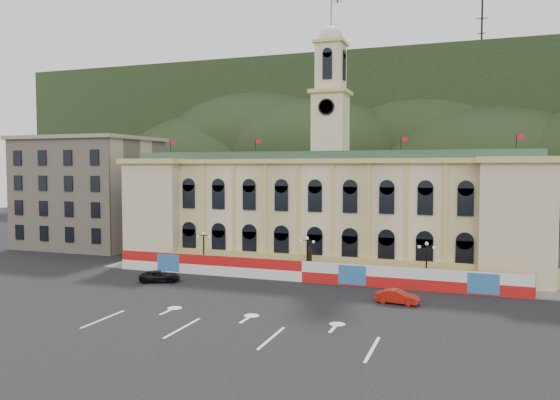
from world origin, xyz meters
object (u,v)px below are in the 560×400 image
(statue, at_px, (309,268))
(lamp_center, at_px, (307,254))
(red_sedan, at_px, (397,297))
(black_suv, at_px, (160,276))

(statue, distance_m, lamp_center, 2.14)
(statue, relative_size, lamp_center, 0.72)
(red_sedan, bearing_deg, black_suv, 93.70)
(statue, height_order, lamp_center, lamp_center)
(lamp_center, bearing_deg, black_suv, -154.35)
(lamp_center, xyz_separation_m, black_suv, (-15.82, -7.60, -2.41))
(statue, distance_m, red_sedan, 15.32)
(statue, bearing_deg, red_sedan, -38.82)
(red_sedan, bearing_deg, lamp_center, 59.99)
(lamp_center, distance_m, red_sedan, 14.90)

